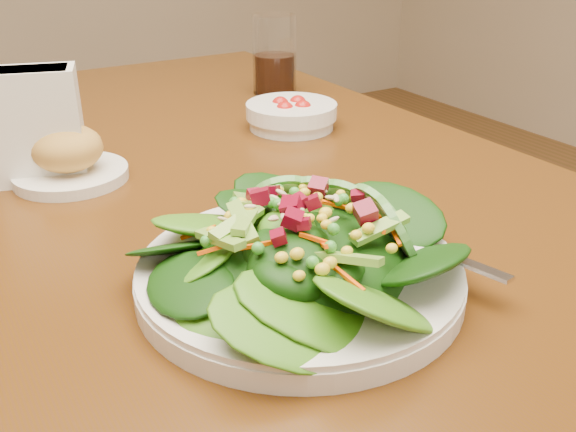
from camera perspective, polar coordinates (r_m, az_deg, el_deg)
name	(u,v)px	position (r m, az deg, el deg)	size (l,w,h in m)	color
dining_table	(193,252)	(0.87, -8.44, -3.19)	(0.90, 1.40, 0.75)	#44230E
salad_plate	(309,253)	(0.58, 1.89, -3.34)	(0.30, 0.30, 0.09)	white
bread_plate	(69,158)	(0.86, -18.92, 4.87)	(0.14, 0.14, 0.07)	white
tomato_bowl	(291,115)	(1.02, 0.30, 8.99)	(0.14, 0.14, 0.05)	white
drinking_glass	(275,60)	(1.22, -1.21, 13.68)	(0.08, 0.08, 0.14)	silver
napkin_holder	(36,122)	(0.86, -21.53, 7.74)	(0.12, 0.09, 0.14)	white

